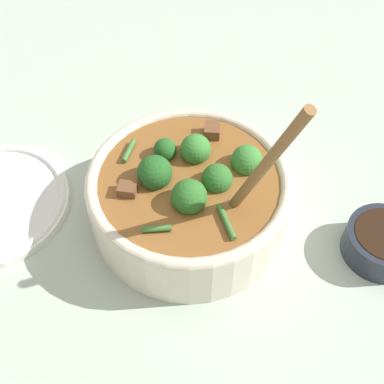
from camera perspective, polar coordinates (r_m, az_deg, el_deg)
The scene contains 2 objects.
ground_plane at distance 0.65m, azimuth 0.00°, elevation -3.05°, with size 4.00×4.00×0.00m, color #ADBCAD.
stew_bowl at distance 0.61m, azimuth 0.05°, elevation -0.25°, with size 0.26×0.26×0.26m.
Camera 1 is at (-0.38, 0.00, 0.53)m, focal length 45.00 mm.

